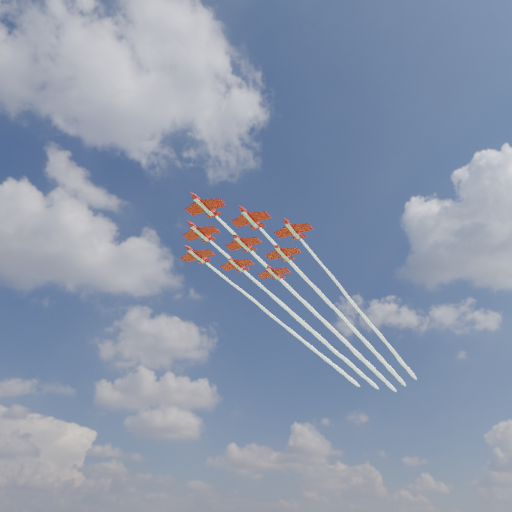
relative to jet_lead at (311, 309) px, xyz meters
name	(u,v)px	position (x,y,z in m)	size (l,w,h in m)	color
jet_lead	(311,309)	(0.00, 0.00, 0.00)	(113.77, 108.18, 2.97)	#B30D09
jet_row2_port	(340,315)	(12.83, 1.45, 0.00)	(113.77, 108.18, 2.97)	#B30D09
jet_row2_starb	(302,322)	(2.10, 12.74, 0.00)	(113.77, 108.18, 2.97)	#B30D09
jet_row3_port	(368,320)	(25.67, 2.89, 0.00)	(113.77, 108.18, 2.97)	#B30D09
jet_row3_centre	(330,327)	(14.94, 14.19, 0.00)	(113.77, 108.18, 2.97)	#B30D09
jet_row3_starb	(294,333)	(4.21, 25.48, 0.00)	(113.77, 108.18, 2.97)	#B30D09
jet_row4_port	(356,332)	(27.77, 15.63, 0.00)	(113.77, 108.18, 2.97)	#B30D09
jet_row4_starb	(320,338)	(17.04, 26.93, 0.00)	(113.77, 108.18, 2.97)	#B30D09
jet_tail	(346,343)	(29.87, 28.38, 0.00)	(113.77, 108.18, 2.97)	#B30D09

